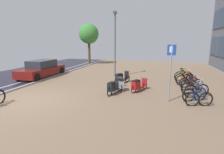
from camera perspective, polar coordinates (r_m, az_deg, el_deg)
The scene contains 18 objects.
ground at distance 8.94m, azimuth -18.11°, elevation -8.45°, with size 21.00×40.00×0.13m.
bicycle_rack_00 at distance 9.07m, azimuth 26.44°, elevation -6.41°, with size 1.28×0.51×0.96m.
bicycle_rack_01 at distance 9.70m, azimuth 25.24°, elevation -5.11°, with size 1.25×0.69×0.99m.
bicycle_rack_02 at distance 10.39m, azimuth 25.77°, elevation -4.04°, with size 1.35×0.67×1.03m.
bicycle_rack_03 at distance 11.02m, azimuth 24.60°, elevation -3.08°, with size 1.28×0.72×1.03m.
bicycle_rack_04 at distance 11.70m, azimuth 24.51°, elevation -2.29°, with size 1.37×0.54×1.02m.
bicycle_rack_05 at distance 12.35m, azimuth 23.74°, elevation -1.60°, with size 1.29×0.59×0.97m.
bicycle_rack_06 at distance 13.00m, azimuth 22.88°, elevation -0.84°, with size 1.36×0.53×1.02m.
bicycle_rack_07 at distance 13.66m, azimuth 22.38°, elevation -0.23°, with size 1.33×0.60×1.02m.
bicycle_rack_08 at distance 14.34m, azimuth 22.17°, elevation 0.32°, with size 1.37×0.53×1.03m.
scooter_near at distance 10.77m, azimuth 2.76°, elevation -2.28°, with size 0.81×1.62×0.71m.
scooter_mid at distance 12.37m, azimuth 3.01°, elevation -0.29°, with size 0.89×1.59×0.85m.
scooter_far at distance 10.50m, azimuth 8.41°, elevation -2.66°, with size 0.92×1.56×0.76m.
scooter_extra at distance 9.96m, azimuth 0.53°, elevation -3.24°, with size 0.66×1.74×0.87m.
parked_car_near at distance 15.82m, azimuth -21.86°, elevation 2.40°, with size 1.87×4.42×1.40m.
parking_sign at distance 8.88m, azimuth 18.49°, elevation 2.95°, with size 0.40×0.07×2.79m.
lamp_post at distance 14.65m, azimuth 0.95°, elevation 11.62°, with size 0.20×0.52×5.28m.
street_tree at distance 23.05m, azimuth -7.56°, elevation 13.66°, with size 2.50×2.50×5.11m.
Camera 1 is at (6.20, -6.95, 2.95)m, focal length 28.11 mm.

